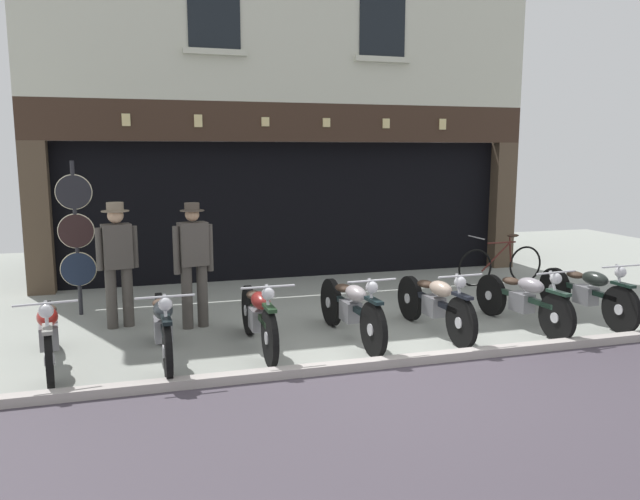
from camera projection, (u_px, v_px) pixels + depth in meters
name	position (u px, v px, depth m)	size (l,w,h in m)	color
ground	(447.00, 404.00, 6.08)	(21.42, 22.00, 0.18)	gray
shop_facade	(274.00, 183.00, 13.35)	(9.72, 4.42, 6.52)	black
motorcycle_far_left	(49.00, 332.00, 6.93)	(0.62, 1.99, 0.90)	black
motorcycle_left	(163.00, 325.00, 7.16)	(0.62, 2.03, 0.92)	black
motorcycle_center_left	(259.00, 315.00, 7.57)	(0.62, 1.96, 0.93)	black
motorcycle_center	(351.00, 308.00, 7.94)	(0.62, 2.09, 0.93)	black
motorcycle_center_right	(435.00, 302.00, 8.25)	(0.62, 2.01, 0.92)	black
motorcycle_right	(523.00, 298.00, 8.51)	(0.62, 1.96, 0.90)	black
motorcycle_far_right	(587.00, 292.00, 8.88)	(0.62, 1.99, 0.92)	black
salesman_left	(118.00, 258.00, 8.45)	(0.55, 0.37, 1.74)	#47423D
shopkeeper_center	(194.00, 259.00, 8.44)	(0.55, 0.33, 1.74)	#47423D
tyre_sign_pole	(76.00, 232.00, 9.05)	(0.52, 0.06, 2.29)	#232328
advert_board_near	(400.00, 181.00, 12.46)	(0.76, 0.03, 1.08)	beige
advert_board_far	(442.00, 181.00, 12.72)	(0.71, 0.03, 0.96)	silver
leaning_bicycle	(501.00, 264.00, 11.37)	(1.78, 0.50, 0.94)	black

